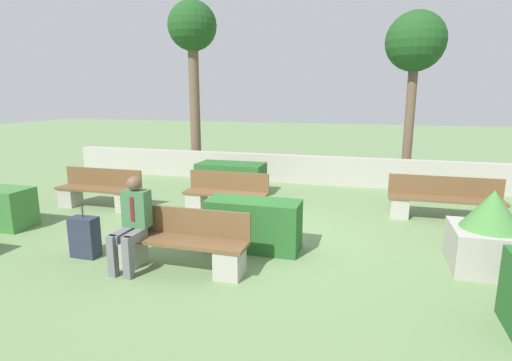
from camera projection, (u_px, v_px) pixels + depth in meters
ground_plane at (261, 236)px, 7.16m from camera, size 60.00×60.00×0.00m
perimeter_wall at (303, 169)px, 11.43m from camera, size 14.69×0.30×0.79m
bench_front at (179, 246)px, 5.74m from camera, size 2.03×0.48×0.86m
bench_left_side at (445, 203)px, 8.01m from camera, size 2.17×0.49×0.86m
bench_right_side at (226, 198)px, 8.50m from camera, size 1.79×0.48×0.86m
bench_back at (99, 193)px, 8.90m from camera, size 1.94×0.48×0.86m
person_seated_man at (132, 218)px, 5.70m from camera, size 0.38×0.64×1.34m
hedge_block_near_left at (231, 178)px, 10.19m from camera, size 1.68×0.84×0.79m
hedge_block_mid_right at (253, 225)px, 6.49m from camera, size 1.51×0.61×0.82m
planter_corner_left at (490, 234)px, 5.67m from camera, size 1.00×1.00×1.18m
suitcase at (85, 237)px, 6.18m from camera, size 0.42×0.24×0.84m
tree_leftmost at (193, 35)px, 12.36m from camera, size 1.51×1.51×5.34m
tree_center_left at (415, 46)px, 11.14m from camera, size 1.65×1.65×4.78m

